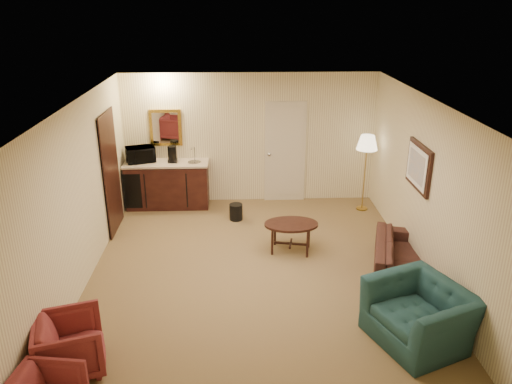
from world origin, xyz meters
TOP-DOWN VIEW (x-y plane):
  - ground at (0.00, 0.00)m, footprint 6.00×6.00m
  - room_walls at (-0.10, 0.77)m, footprint 5.02×6.01m
  - wetbar_cabinet at (-1.65, 2.72)m, footprint 1.64×0.58m
  - sofa at (2.15, -0.09)m, footprint 1.03×1.90m
  - teal_armchair at (1.90, -1.65)m, footprint 1.11×1.32m
  - rose_chair_near at (-2.15, -2.00)m, footprint 0.84×0.87m
  - coffee_table at (0.60, 0.71)m, footprint 0.98×0.76m
  - floor_lamp at (2.20, 2.40)m, footprint 0.49×0.49m
  - waste_bin at (-0.30, 2.00)m, footprint 0.32×0.32m
  - microwave at (-2.15, 2.78)m, footprint 0.61×0.46m
  - coffee_maker at (-1.52, 2.73)m, footprint 0.17×0.17m

SIDE VIEW (x-z plane):
  - ground at x=0.00m, z-range 0.00..0.00m
  - waste_bin at x=-0.30m, z-range 0.00..0.31m
  - coffee_table at x=0.60m, z-range 0.00..0.50m
  - sofa at x=2.15m, z-range 0.00..0.71m
  - rose_chair_near at x=-2.15m, z-range 0.00..0.73m
  - wetbar_cabinet at x=-1.65m, z-range 0.00..0.92m
  - teal_armchair at x=1.90m, z-range 0.00..0.98m
  - floor_lamp at x=2.20m, z-range 0.00..1.51m
  - coffee_maker at x=-1.52m, z-range 0.92..1.24m
  - microwave at x=-2.15m, z-range 0.92..1.29m
  - room_walls at x=-0.10m, z-range 0.41..3.02m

